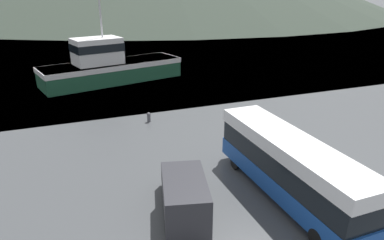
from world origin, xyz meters
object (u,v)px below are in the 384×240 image
delivery_van (184,194)px  storage_bin (361,188)px  tour_bus (288,165)px  fishing_boat (109,66)px

delivery_van → storage_bin: size_ratio=4.80×
storage_bin → delivery_van: bearing=168.2°
storage_bin → tour_bus: bearing=157.6°
tour_bus → delivery_van: bearing=175.1°
delivery_van → fishing_boat: size_ratio=0.33×
fishing_boat → delivery_van: bearing=-15.3°
tour_bus → storage_bin: tour_bus is taller
delivery_van → fishing_boat: (0.37, 27.79, 0.72)m
delivery_van → storage_bin: bearing=2.1°
tour_bus → delivery_van: (-5.70, 0.44, -0.70)m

